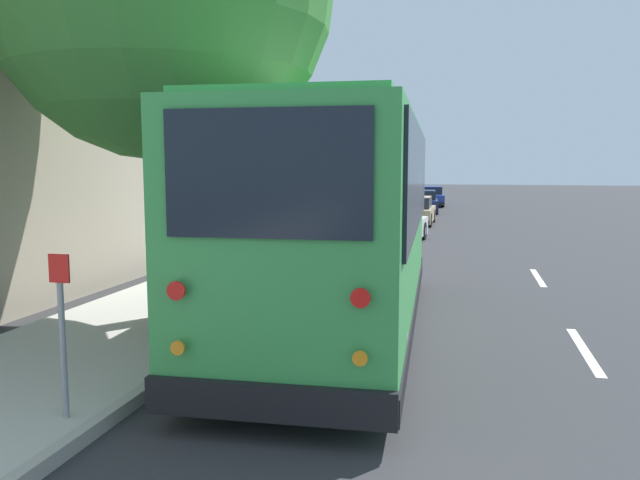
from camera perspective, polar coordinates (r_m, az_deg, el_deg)
ground_plane at (r=10.62m, az=4.34°, el=-7.53°), size 160.00×160.00×0.00m
sidewalk_slab at (r=11.66m, az=-13.22°, el=-6.01°), size 80.00×3.10×0.15m
curb_strip at (r=11.05m, az=-5.63°, el=-6.57°), size 80.00×0.14×0.15m
shuttle_bus at (r=9.75m, az=1.72°, el=2.53°), size 8.62×2.98×3.56m
parked_sedan_white at (r=21.30m, az=6.78°, el=1.29°), size 4.34×2.05×1.29m
parked_sedan_tan at (r=28.41m, az=8.60°, el=2.60°), size 4.13×1.78×1.26m
parked_sedan_navy at (r=35.50m, az=9.29°, el=3.42°), size 4.28×1.99×1.26m
parked_sedan_blue at (r=41.89m, az=10.06°, el=3.92°), size 4.78×2.02×1.29m
sign_post_near at (r=6.64m, az=-22.49°, el=-7.97°), size 0.06×0.22×1.63m
sign_post_far at (r=8.27m, az=-14.71°, el=-6.95°), size 0.06×0.06×1.08m
lane_stripe_mid at (r=9.80m, az=23.02°, el=-9.27°), size 2.40×0.14×0.01m
lane_stripe_ahead at (r=15.60m, az=19.30°, el=-3.26°), size 2.40×0.14×0.01m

